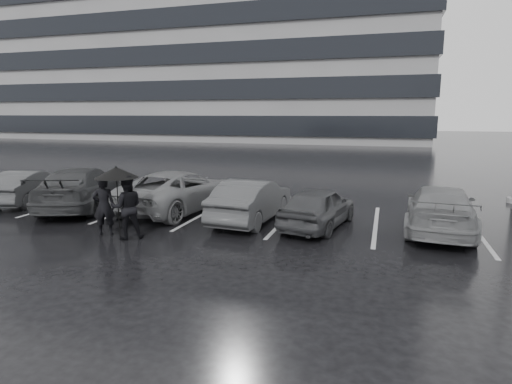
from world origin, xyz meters
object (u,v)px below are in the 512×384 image
at_px(car_west_b, 179,191).
at_px(car_east, 440,209).
at_px(pedestrian_left, 104,206).
at_px(car_west_a, 252,200).
at_px(car_west_c, 82,188).
at_px(car_west_d, 28,187).
at_px(pedestrian_right, 127,207).
at_px(car_main, 318,207).

relative_size(car_west_b, car_east, 1.11).
relative_size(car_west_b, pedestrian_left, 3.10).
bearing_deg(car_west_a, car_east, -171.59).
relative_size(car_west_a, car_west_c, 0.80).
height_order(car_west_a, car_west_c, car_west_c).
bearing_deg(car_east, pedestrian_left, 23.65).
bearing_deg(car_west_d, car_east, 167.42).
bearing_deg(car_west_d, pedestrian_left, 138.78).
relative_size(car_east, pedestrian_left, 2.79).
distance_m(car_west_c, pedestrian_right, 4.68).
xyz_separation_m(car_main, car_west_a, (-2.12, 0.15, 0.05)).
height_order(car_west_a, pedestrian_left, pedestrian_left).
height_order(car_west_b, car_west_d, car_west_b).
bearing_deg(pedestrian_right, car_main, 175.12).
bearing_deg(car_east, car_west_c, 6.39).
bearing_deg(car_east, pedestrian_right, 26.17).
bearing_deg(car_west_a, car_west_b, -9.36).
bearing_deg(car_west_c, car_west_b, 172.00).
height_order(car_west_c, pedestrian_right, pedestrian_right).
relative_size(car_main, car_west_c, 0.71).
bearing_deg(pedestrian_left, car_main, 178.05).
height_order(car_west_c, car_east, car_west_c).
xyz_separation_m(car_main, car_west_c, (-8.45, 0.19, 0.12)).
distance_m(car_east, pedestrian_left, 9.48).
bearing_deg(pedestrian_right, pedestrian_left, -43.03).
bearing_deg(car_main, pedestrian_left, 35.53).
xyz_separation_m(car_west_c, pedestrian_right, (3.71, -2.85, 0.13)).
height_order(car_west_a, pedestrian_right, pedestrian_right).
relative_size(car_west_a, pedestrian_right, 2.33).
height_order(car_west_a, car_west_b, car_west_b).
bearing_deg(car_west_a, car_main, -179.83).
bearing_deg(car_west_d, car_west_a, 165.31).
relative_size(car_main, car_west_d, 0.95).
bearing_deg(car_west_c, pedestrian_right, 123.82).
relative_size(car_main, car_west_a, 0.89).
bearing_deg(car_east, car_main, 13.92).
height_order(car_west_b, car_west_c, car_west_c).
distance_m(car_west_a, car_west_b, 2.97).
bearing_deg(car_west_c, car_main, 160.03).
height_order(car_main, car_west_c, car_west_c).
distance_m(car_west_b, car_west_c, 3.51).
distance_m(car_main, car_west_b, 5.07).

